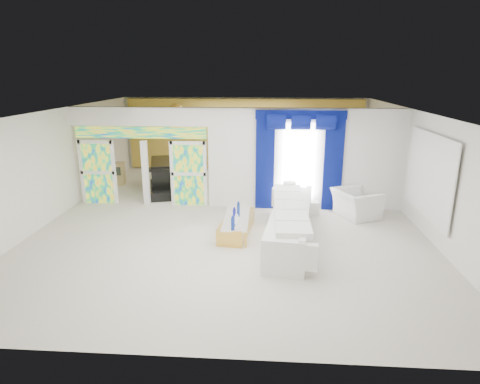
# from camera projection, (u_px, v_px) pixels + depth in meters

# --- Properties ---
(floor) EXTENTS (12.00, 12.00, 0.00)m
(floor) POSITION_uv_depth(u_px,v_px,m) (232.00, 217.00, 11.60)
(floor) COLOR #B7AF9E
(floor) RESTS_ON ground
(dividing_wall) EXTENTS (5.70, 0.18, 3.00)m
(dividing_wall) POSITION_uv_depth(u_px,v_px,m) (307.00, 159.00, 12.00)
(dividing_wall) COLOR white
(dividing_wall) RESTS_ON ground
(dividing_header) EXTENTS (4.30, 0.18, 0.55)m
(dividing_header) POSITION_uv_depth(u_px,v_px,m) (139.00, 116.00, 11.98)
(dividing_header) COLOR white
(dividing_header) RESTS_ON dividing_wall
(stained_panel_left) EXTENTS (0.95, 0.04, 2.00)m
(stained_panel_left) POSITION_uv_depth(u_px,v_px,m) (98.00, 172.00, 12.56)
(stained_panel_left) COLOR #994C3F
(stained_panel_left) RESTS_ON ground
(stained_panel_right) EXTENTS (0.95, 0.04, 2.00)m
(stained_panel_right) POSITION_uv_depth(u_px,v_px,m) (189.00, 174.00, 12.37)
(stained_panel_right) COLOR #994C3F
(stained_panel_right) RESTS_ON ground
(stained_transom) EXTENTS (4.00, 0.05, 0.35)m
(stained_transom) POSITION_uv_depth(u_px,v_px,m) (140.00, 133.00, 12.11)
(stained_transom) COLOR #994C3F
(stained_transom) RESTS_ON dividing_header
(window_pane) EXTENTS (1.00, 0.02, 2.30)m
(window_pane) POSITION_uv_depth(u_px,v_px,m) (299.00, 162.00, 11.93)
(window_pane) COLOR white
(window_pane) RESTS_ON dividing_wall
(blue_drape_left) EXTENTS (0.55, 0.10, 2.80)m
(blue_drape_left) POSITION_uv_depth(u_px,v_px,m) (265.00, 163.00, 11.98)
(blue_drape_left) COLOR #030742
(blue_drape_left) RESTS_ON ground
(blue_drape_right) EXTENTS (0.55, 0.10, 2.80)m
(blue_drape_right) POSITION_uv_depth(u_px,v_px,m) (333.00, 164.00, 11.85)
(blue_drape_right) COLOR #030742
(blue_drape_right) RESTS_ON ground
(blue_pelmet) EXTENTS (2.60, 0.12, 0.25)m
(blue_pelmet) POSITION_uv_depth(u_px,v_px,m) (301.00, 115.00, 11.52)
(blue_pelmet) COLOR #030742
(blue_pelmet) RESTS_ON dividing_wall
(wall_mirror) EXTENTS (0.04, 2.70, 1.90)m
(wall_mirror) POSITION_uv_depth(u_px,v_px,m) (430.00, 176.00, 9.89)
(wall_mirror) COLOR white
(wall_mirror) RESTS_ON ground
(gold_curtains) EXTENTS (9.70, 0.12, 2.90)m
(gold_curtains) POSITION_uv_depth(u_px,v_px,m) (244.00, 135.00, 16.83)
(gold_curtains) COLOR gold
(gold_curtains) RESTS_ON ground
(white_sofa) EXTENTS (1.39, 4.18, 0.78)m
(white_sofa) POSITION_uv_depth(u_px,v_px,m) (290.00, 224.00, 9.95)
(white_sofa) COLOR silver
(white_sofa) RESTS_ON ground
(coffee_table) EXTENTS (0.85, 1.93, 0.41)m
(coffee_table) POSITION_uv_depth(u_px,v_px,m) (237.00, 225.00, 10.37)
(coffee_table) COLOR gold
(coffee_table) RESTS_ON ground
(console_table) EXTENTS (1.15, 0.45, 0.37)m
(console_table) POSITION_uv_depth(u_px,v_px,m) (299.00, 208.00, 11.81)
(console_table) COLOR white
(console_table) RESTS_ON ground
(table_lamp) EXTENTS (0.36, 0.36, 0.58)m
(table_lamp) POSITION_uv_depth(u_px,v_px,m) (289.00, 192.00, 11.70)
(table_lamp) COLOR white
(table_lamp) RESTS_ON console_table
(armchair) EXTENTS (1.45, 1.52, 0.78)m
(armchair) POSITION_uv_depth(u_px,v_px,m) (356.00, 204.00, 11.52)
(armchair) COLOR silver
(armchair) RESTS_ON ground
(grand_piano) EXTENTS (1.96, 2.28, 0.99)m
(grand_piano) POSITION_uv_depth(u_px,v_px,m) (173.00, 174.00, 14.48)
(grand_piano) COLOR black
(grand_piano) RESTS_ON ground
(piano_bench) EXTENTS (0.91, 0.55, 0.29)m
(piano_bench) POSITION_uv_depth(u_px,v_px,m) (163.00, 196.00, 13.05)
(piano_bench) COLOR black
(piano_bench) RESTS_ON ground
(tv_console) EXTENTS (0.63, 0.59, 0.80)m
(tv_console) POSITION_uv_depth(u_px,v_px,m) (117.00, 173.00, 14.93)
(tv_console) COLOR tan
(tv_console) RESTS_ON ground
(chandelier) EXTENTS (0.60, 0.60, 0.60)m
(chandelier) POSITION_uv_depth(u_px,v_px,m) (175.00, 112.00, 14.26)
(chandelier) COLOR gold
(chandelier) RESTS_ON ceiling
(decanters) EXTENTS (0.17, 1.29, 0.23)m
(decanters) POSITION_uv_depth(u_px,v_px,m) (235.00, 215.00, 10.20)
(decanters) COLOR navy
(decanters) RESTS_ON coffee_table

